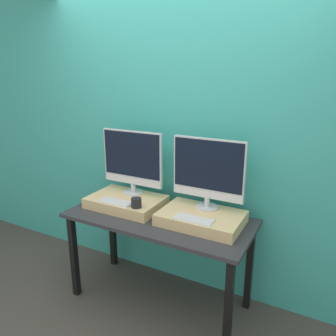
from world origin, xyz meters
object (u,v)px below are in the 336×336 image
(monitor_left, at_px, (132,160))
(keyboard_left, at_px, (116,202))
(mug, at_px, (136,203))
(keyboard_right, at_px, (194,219))
(monitor_right, at_px, (208,171))

(monitor_left, distance_m, keyboard_left, 0.38)
(mug, xyz_separation_m, keyboard_right, (0.48, 0.00, -0.03))
(mug, relative_size, keyboard_right, 0.29)
(keyboard_left, distance_m, mug, 0.20)
(keyboard_left, xyz_separation_m, monitor_right, (0.68, 0.25, 0.29))
(mug, relative_size, monitor_right, 0.14)
(keyboard_left, distance_m, keyboard_right, 0.68)
(monitor_left, xyz_separation_m, monitor_right, (0.68, 0.00, 0.00))
(keyboard_left, height_order, mug, mug)
(keyboard_left, height_order, monitor_right, monitor_right)
(monitor_left, relative_size, keyboard_right, 2.00)
(monitor_left, bearing_deg, keyboard_left, -90.00)
(keyboard_left, bearing_deg, monitor_right, 20.13)
(monitor_left, xyz_separation_m, mug, (0.20, -0.25, -0.26))
(mug, bearing_deg, monitor_right, 27.26)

